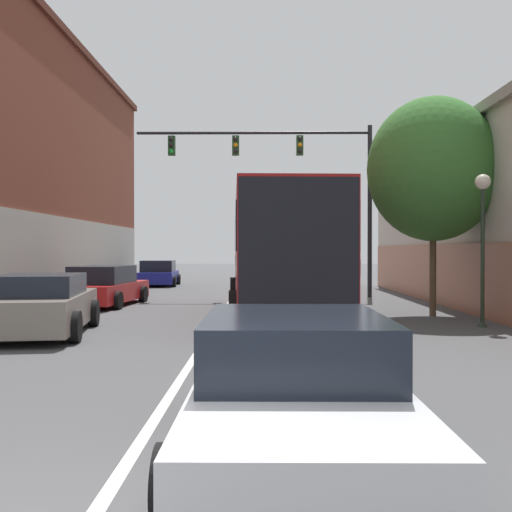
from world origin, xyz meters
TOP-DOWN VIEW (x-y plane):
  - lane_center_line at (0.00, 12.54)m, footprint 0.14×37.08m
  - bus at (1.69, 13.64)m, footprint 3.19×10.64m
  - hatchback_foreground at (1.54, 2.21)m, footprint 2.16×4.49m
  - parked_car_left_near at (-4.28, 17.24)m, footprint 2.39×4.75m
  - parked_car_left_mid at (-3.80, 10.06)m, footprint 2.58×4.65m
  - parked_car_left_far at (-4.40, 28.71)m, footprint 2.24×4.01m
  - traffic_signal_gantry at (2.45, 21.07)m, footprint 9.65×0.36m
  - street_lamp at (6.73, 11.56)m, footprint 0.38×0.38m
  - street_tree_near at (6.21, 14.07)m, footprint 3.83×3.45m

SIDE VIEW (x-z plane):
  - lane_center_line at x=0.00m, z-range 0.00..0.01m
  - hatchback_foreground at x=1.54m, z-range -0.04..1.26m
  - parked_car_left_far at x=-4.40m, z-range -0.04..1.33m
  - parked_car_left_near at x=-4.28m, z-range -0.04..1.34m
  - parked_car_left_mid at x=-3.80m, z-range -0.02..1.36m
  - bus at x=1.69m, z-range 0.21..3.66m
  - street_lamp at x=6.73m, z-range 0.64..4.47m
  - street_tree_near at x=6.21m, z-range 1.09..7.49m
  - traffic_signal_gantry at x=2.45m, z-range 1.76..8.79m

